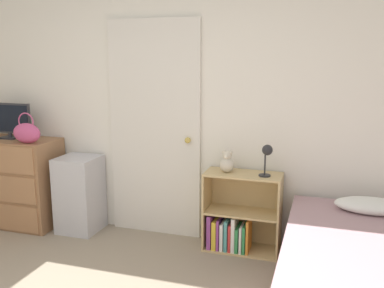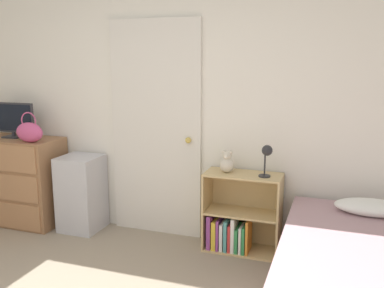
# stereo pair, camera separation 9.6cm
# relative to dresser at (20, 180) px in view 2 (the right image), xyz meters

# --- Properties ---
(wall_back) EXTENTS (10.00, 0.06, 2.55)m
(wall_back) POSITION_rel_dresser_xyz_m (1.50, 0.28, 0.83)
(wall_back) COLOR white
(wall_back) RESTS_ON ground_plane
(door_closed) EXTENTS (0.90, 0.09, 2.04)m
(door_closed) POSITION_rel_dresser_xyz_m (1.45, 0.23, 0.58)
(door_closed) COLOR silver
(door_closed) RESTS_ON ground_plane
(dresser) EXTENTS (0.89, 0.47, 0.89)m
(dresser) POSITION_rel_dresser_xyz_m (0.00, 0.00, 0.00)
(dresser) COLOR #996B47
(dresser) RESTS_ON ground_plane
(tv) EXTENTS (0.51, 0.16, 0.36)m
(tv) POSITION_rel_dresser_xyz_m (-0.05, 0.03, 0.63)
(tv) COLOR #2D2D33
(tv) RESTS_ON dresser
(handbag) EXTENTS (0.29, 0.13, 0.29)m
(handbag) POSITION_rel_dresser_xyz_m (0.28, -0.13, 0.55)
(handbag) COLOR #C64C7F
(handbag) RESTS_ON dresser
(storage_bin) EXTENTS (0.38, 0.38, 0.75)m
(storage_bin) POSITION_rel_dresser_xyz_m (0.71, 0.04, -0.07)
(storage_bin) COLOR silver
(storage_bin) RESTS_ON ground_plane
(bookshelf) EXTENTS (0.67, 0.30, 0.71)m
(bookshelf) POSITION_rel_dresser_xyz_m (2.28, 0.08, -0.18)
(bookshelf) COLOR tan
(bookshelf) RESTS_ON ground_plane
(teddy_bear) EXTENTS (0.13, 0.13, 0.20)m
(teddy_bear) POSITION_rel_dresser_xyz_m (2.18, 0.08, 0.35)
(teddy_bear) COLOR beige
(teddy_bear) RESTS_ON bookshelf
(desk_lamp) EXTENTS (0.11, 0.11, 0.28)m
(desk_lamp) POSITION_rel_dresser_xyz_m (2.53, 0.04, 0.46)
(desk_lamp) COLOR #262628
(desk_lamp) RESTS_ON bookshelf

